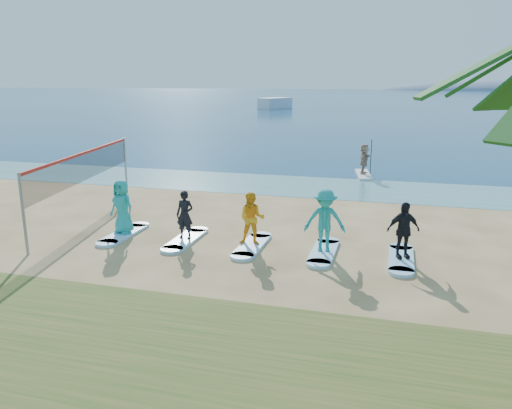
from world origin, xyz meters
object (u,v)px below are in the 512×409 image
(paddleboarder, at_px, (364,159))
(surfboard_4, at_px, (401,259))
(student_4, at_px, (403,230))
(boat_offshore_a, at_px, (275,109))
(student_0, at_px, (122,207))
(volleyball_net, at_px, (85,167))
(student_1, at_px, (185,215))
(surfboard_1, at_px, (186,239))
(surfboard_3, at_px, (324,252))
(student_3, at_px, (325,220))
(surfboard_2, at_px, (252,245))
(surfboard_0, at_px, (124,234))
(student_2, at_px, (252,219))
(paddleboard, at_px, (363,175))

(paddleboarder, height_order, surfboard_4, paddleboarder)
(student_4, bearing_deg, boat_offshore_a, 82.85)
(paddleboarder, distance_m, student_0, 15.00)
(volleyball_net, height_order, student_4, volleyball_net)
(student_1, bearing_deg, surfboard_1, 0.00)
(surfboard_3, bearing_deg, volleyball_net, 168.63)
(student_3, xyz_separation_m, surfboard_4, (2.25, 0.00, -0.99))
(boat_offshore_a, bearing_deg, surfboard_2, -52.40)
(surfboard_2, bearing_deg, student_3, 0.00)
(surfboard_2, distance_m, surfboard_3, 2.25)
(surfboard_0, distance_m, surfboard_2, 4.50)
(student_0, bearing_deg, student_4, 13.09)
(student_0, height_order, surfboard_2, student_0)
(surfboard_1, bearing_deg, surfboard_4, 0.00)
(paddleboarder, relative_size, student_4, 0.98)
(surfboard_4, bearing_deg, student_2, 180.00)
(paddleboard, bearing_deg, surfboard_0, -127.04)
(student_2, xyz_separation_m, student_3, (2.25, 0.00, 0.12))
(volleyball_net, xyz_separation_m, student_0, (2.62, -1.88, -0.91))
(surfboard_0, xyz_separation_m, student_1, (2.25, 0.00, 0.83))
(surfboard_3, bearing_deg, student_1, 180.00)
(surfboard_2, bearing_deg, student_4, 0.00)
(student_2, height_order, student_3, student_3)
(surfboard_0, height_order, student_4, student_4)
(volleyball_net, relative_size, student_2, 5.40)
(paddleboarder, distance_m, surfboard_1, 14.12)
(student_0, xyz_separation_m, student_4, (9.00, 0.00, -0.08))
(student_3, relative_size, surfboard_4, 0.86)
(paddleboard, height_order, surfboard_4, paddleboard)
(surfboard_1, distance_m, student_4, 6.80)
(volleyball_net, distance_m, boat_offshore_a, 76.83)
(boat_offshore_a, distance_m, surfboard_1, 79.49)
(student_3, bearing_deg, student_0, 169.91)
(paddleboard, distance_m, paddleboarder, 0.87)
(boat_offshore_a, distance_m, surfboard_4, 81.11)
(paddleboarder, distance_m, boat_offshore_a, 67.86)
(student_2, relative_size, surfboard_4, 0.75)
(surfboard_1, bearing_deg, surfboard_2, 0.00)
(paddleboard, height_order, surfboard_0, paddleboard)
(volleyball_net, distance_m, paddleboard, 15.03)
(boat_offshore_a, bearing_deg, student_4, -49.30)
(surfboard_0, height_order, student_2, student_2)
(surfboard_2, relative_size, student_3, 1.17)
(surfboard_3, height_order, surfboard_4, same)
(surfboard_1, height_order, student_2, student_2)
(student_4, bearing_deg, student_0, 156.68)
(surfboard_1, bearing_deg, student_4, 0.00)
(student_1, relative_size, surfboard_3, 0.71)
(student_0, distance_m, surfboard_4, 9.05)
(volleyball_net, relative_size, surfboard_4, 4.05)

